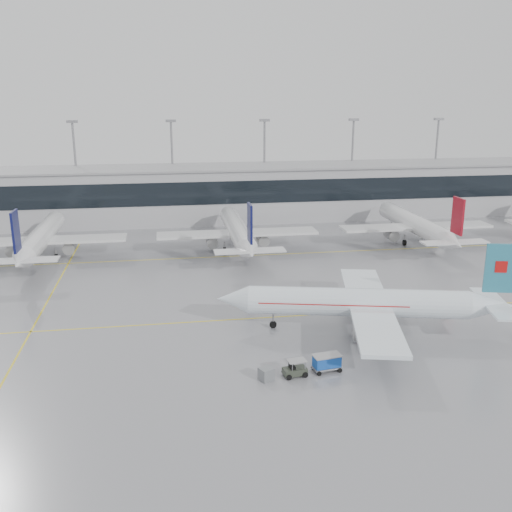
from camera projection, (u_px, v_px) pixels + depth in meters
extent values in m
plane|color=gray|center=(270.00, 317.00, 74.55)|extent=(320.00, 320.00, 0.00)
cube|color=yellow|center=(270.00, 317.00, 74.55)|extent=(120.00, 0.25, 0.01)
cube|color=yellow|center=(240.00, 256.00, 103.05)|extent=(120.00, 0.25, 0.01)
cube|color=yellow|center=(53.00, 292.00, 84.25)|extent=(0.25, 60.00, 0.01)
cube|color=#A3A3A7|center=(222.00, 194.00, 131.83)|extent=(180.00, 15.00, 12.00)
cube|color=black|center=(225.00, 193.00, 124.25)|extent=(180.00, 0.20, 5.00)
cube|color=gray|center=(222.00, 167.00, 130.14)|extent=(182.00, 16.00, 0.40)
cylinder|color=gray|center=(76.00, 172.00, 131.16)|extent=(0.50, 0.50, 22.00)
cube|color=gray|center=(72.00, 122.00, 128.09)|extent=(2.40, 1.00, 0.60)
cylinder|color=gray|center=(173.00, 170.00, 134.50)|extent=(0.50, 0.50, 22.00)
cube|color=gray|center=(171.00, 121.00, 131.43)|extent=(2.40, 1.00, 0.60)
cylinder|color=gray|center=(264.00, 168.00, 137.84)|extent=(0.50, 0.50, 22.00)
cube|color=gray|center=(265.00, 120.00, 134.77)|extent=(2.40, 1.00, 0.60)
cylinder|color=gray|center=(352.00, 166.00, 141.18)|extent=(0.50, 0.50, 22.00)
cube|color=gray|center=(354.00, 120.00, 138.10)|extent=(2.40, 1.00, 0.60)
cylinder|color=gray|center=(435.00, 165.00, 144.52)|extent=(0.50, 0.50, 22.00)
cube|color=gray|center=(439.00, 119.00, 141.44)|extent=(2.40, 1.00, 0.60)
cylinder|color=white|center=(357.00, 302.00, 69.44)|extent=(26.62, 9.49, 3.48)
cone|color=white|center=(233.00, 299.00, 70.52)|extent=(4.69, 4.31, 3.48)
cone|color=white|center=(492.00, 306.00, 68.30)|extent=(6.25, 4.67, 3.48)
cube|color=white|center=(370.00, 306.00, 69.44)|extent=(11.47, 29.12, 0.45)
cube|color=white|center=(494.00, 303.00, 68.21)|extent=(5.27, 11.40, 0.25)
cube|color=teal|center=(500.00, 268.00, 66.99)|extent=(3.58, 1.17, 5.94)
cylinder|color=gray|center=(369.00, 333.00, 65.28)|extent=(3.99, 2.87, 2.10)
cylinder|color=gray|center=(361.00, 303.00, 74.49)|extent=(3.99, 2.87, 2.10)
cylinder|color=gray|center=(273.00, 319.00, 70.84)|extent=(0.20, 0.20, 1.49)
cylinder|color=black|center=(273.00, 325.00, 71.05)|extent=(0.94, 0.50, 0.90)
cylinder|color=gray|center=(380.00, 329.00, 67.42)|extent=(0.24, 0.24, 1.49)
cylinder|color=black|center=(379.00, 335.00, 67.62)|extent=(1.17, 0.69, 1.10)
cylinder|color=gray|center=(374.00, 313.00, 72.41)|extent=(0.24, 0.24, 1.49)
cylinder|color=black|center=(374.00, 319.00, 72.61)|extent=(1.17, 0.69, 1.10)
cube|color=#B70F0F|center=(501.00, 266.00, 66.93)|extent=(1.47, 0.76, 1.40)
cube|color=#B70F0F|center=(333.00, 300.00, 69.60)|extent=(18.33, 7.56, 0.12)
cylinder|color=silver|center=(42.00, 236.00, 101.46)|extent=(3.59, 27.36, 3.59)
cone|color=silver|center=(57.00, 218.00, 116.36)|extent=(3.59, 4.00, 3.59)
cone|color=silver|center=(20.00, 262.00, 85.80)|extent=(3.59, 5.60, 3.59)
cube|color=silver|center=(40.00, 240.00, 100.14)|extent=(29.64, 5.00, 0.45)
cube|color=silver|center=(19.00, 260.00, 85.53)|extent=(11.40, 2.80, 0.25)
cube|color=#0C0F41|center=(16.00, 231.00, 84.10)|extent=(0.35, 3.60, 6.12)
cylinder|color=gray|center=(13.00, 249.00, 100.30)|extent=(2.10, 3.60, 2.10)
cylinder|color=gray|center=(70.00, 247.00, 101.76)|extent=(2.10, 3.60, 2.10)
cylinder|color=gray|center=(54.00, 236.00, 112.31)|extent=(0.20, 0.20, 1.56)
cylinder|color=black|center=(54.00, 240.00, 112.52)|extent=(0.30, 0.90, 0.90)
cylinder|color=gray|center=(25.00, 254.00, 99.36)|extent=(0.24, 0.24, 1.56)
cylinder|color=black|center=(25.00, 258.00, 99.57)|extent=(0.45, 1.10, 1.10)
cylinder|color=gray|center=(56.00, 253.00, 100.15)|extent=(0.24, 0.24, 1.56)
cylinder|color=black|center=(56.00, 257.00, 100.36)|extent=(0.45, 1.10, 1.10)
cylinder|color=silver|center=(237.00, 229.00, 106.77)|extent=(3.59, 27.36, 3.59)
cone|color=silver|center=(227.00, 213.00, 121.67)|extent=(3.59, 4.00, 3.59)
cone|color=silver|center=(250.00, 252.00, 91.11)|extent=(3.59, 5.60, 3.59)
cube|color=silver|center=(238.00, 233.00, 105.46)|extent=(29.64, 5.00, 0.45)
cube|color=silver|center=(250.00, 251.00, 90.84)|extent=(11.40, 2.80, 0.25)
cube|color=#0C0F41|center=(250.00, 223.00, 89.41)|extent=(0.35, 3.60, 6.12)
cylinder|color=gray|center=(212.00, 241.00, 105.61)|extent=(2.10, 3.60, 2.10)
cylinder|color=gray|center=(263.00, 239.00, 107.07)|extent=(2.10, 3.60, 2.10)
cylinder|color=gray|center=(230.00, 230.00, 117.62)|extent=(0.20, 0.20, 1.56)
cylinder|color=black|center=(230.00, 233.00, 117.83)|extent=(0.30, 0.90, 0.90)
cylinder|color=gray|center=(224.00, 246.00, 104.68)|extent=(0.24, 0.24, 1.56)
cylinder|color=black|center=(225.00, 250.00, 104.89)|extent=(0.45, 1.10, 1.10)
cylinder|color=gray|center=(252.00, 245.00, 105.46)|extent=(0.24, 0.24, 1.56)
cylinder|color=black|center=(252.00, 249.00, 105.68)|extent=(0.45, 1.10, 1.10)
cylinder|color=silver|center=(413.00, 223.00, 112.09)|extent=(3.59, 27.36, 3.59)
cone|color=silver|center=(384.00, 208.00, 126.98)|extent=(3.59, 4.00, 3.59)
cone|color=silver|center=(454.00, 244.00, 96.43)|extent=(3.59, 5.60, 3.59)
cube|color=silver|center=(416.00, 227.00, 110.77)|extent=(29.64, 5.00, 0.45)
cube|color=silver|center=(455.00, 242.00, 96.15)|extent=(11.40, 2.80, 0.25)
cube|color=maroon|center=(458.00, 216.00, 94.72)|extent=(0.35, 3.60, 6.12)
cylinder|color=gray|center=(391.00, 234.00, 110.92)|extent=(2.10, 3.60, 2.10)
cylinder|color=gray|center=(437.00, 233.00, 112.38)|extent=(2.10, 3.60, 2.10)
cylinder|color=gray|center=(391.00, 224.00, 122.93)|extent=(0.20, 0.20, 1.56)
cylinder|color=black|center=(391.00, 227.00, 123.14)|extent=(0.30, 0.90, 0.90)
cylinder|color=gray|center=(405.00, 239.00, 109.99)|extent=(0.24, 0.24, 1.56)
cylinder|color=black|center=(404.00, 242.00, 110.20)|extent=(0.45, 1.10, 1.10)
cylinder|color=gray|center=(430.00, 238.00, 110.78)|extent=(0.24, 0.24, 1.56)
cylinder|color=black|center=(430.00, 241.00, 110.99)|extent=(0.45, 1.10, 1.10)
cube|color=#30362B|center=(295.00, 371.00, 58.85)|extent=(2.58, 1.66, 0.70)
cube|color=gray|center=(297.00, 360.00, 58.59)|extent=(2.08, 1.58, 0.06)
cube|color=black|center=(292.00, 367.00, 58.64)|extent=(0.62, 0.87, 0.40)
cylinder|color=gray|center=(311.00, 369.00, 59.40)|extent=(1.20, 0.26, 0.08)
cylinder|color=gray|center=(292.00, 368.00, 58.00)|extent=(0.08, 0.08, 0.90)
cylinder|color=gray|center=(288.00, 363.00, 59.02)|extent=(0.08, 0.08, 0.90)
cylinder|color=gray|center=(305.00, 366.00, 58.42)|extent=(0.08, 0.08, 0.90)
cylinder|color=gray|center=(301.00, 361.00, 59.43)|extent=(0.08, 0.08, 0.90)
cylinder|color=black|center=(289.00, 377.00, 58.05)|extent=(0.63, 0.29, 0.60)
cylinder|color=black|center=(284.00, 372.00, 59.25)|extent=(0.63, 0.29, 0.60)
cylinder|color=black|center=(305.00, 375.00, 58.59)|extent=(0.63, 0.29, 0.60)
cylinder|color=black|center=(300.00, 369.00, 59.78)|extent=(0.63, 0.29, 0.60)
cube|color=gray|center=(327.00, 367.00, 59.94)|extent=(3.17, 1.93, 0.18)
cube|color=#1548AA|center=(327.00, 361.00, 59.75)|extent=(2.95, 1.80, 1.19)
cube|color=gray|center=(327.00, 355.00, 59.58)|extent=(3.18, 2.02, 0.10)
cylinder|color=black|center=(319.00, 374.00, 58.96)|extent=(0.52, 0.25, 0.50)
cylinder|color=black|center=(313.00, 367.00, 60.33)|extent=(0.52, 0.25, 0.50)
cylinder|color=black|center=(340.00, 370.00, 59.67)|extent=(0.52, 0.25, 0.50)
cylinder|color=black|center=(334.00, 364.00, 61.03)|extent=(0.52, 0.25, 0.50)
cube|color=slate|center=(266.00, 374.00, 57.98)|extent=(1.73, 1.68, 1.33)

